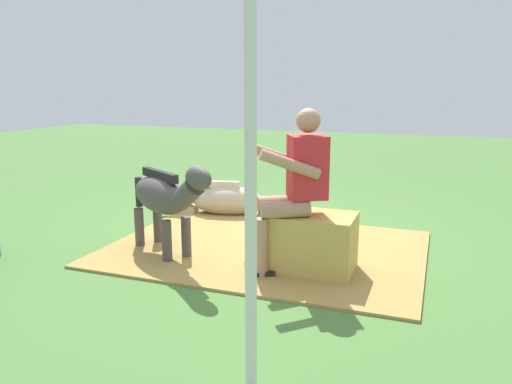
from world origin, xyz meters
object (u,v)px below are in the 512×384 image
hay_bale (311,243)px  pony_standing (165,197)px  pony_lying (220,200)px  tent_pole_left (251,164)px  person_seated (293,183)px

hay_bale → pony_standing: size_ratio=0.60×
hay_bale → pony_lying: size_ratio=0.53×
pony_lying → tent_pole_left: size_ratio=0.56×
hay_bale → pony_lying: bearing=-44.3°
pony_standing → pony_lying: 1.59m
hay_bale → person_seated: person_seated is taller
person_seated → pony_lying: size_ratio=1.02×
hay_bale → pony_standing: bearing=2.2°
hay_bale → tent_pole_left: tent_pole_left is taller
person_seated → pony_lying: 2.15m
pony_lying → hay_bale: bearing=135.7°
pony_standing → tent_pole_left: (-1.51, 1.74, 0.65)m
person_seated → tent_pole_left: tent_pole_left is taller
pony_standing → tent_pole_left: bearing=131.0°
person_seated → tent_pole_left: size_ratio=0.58×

